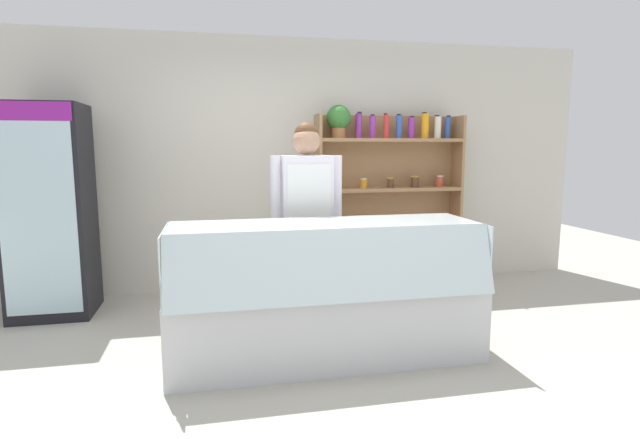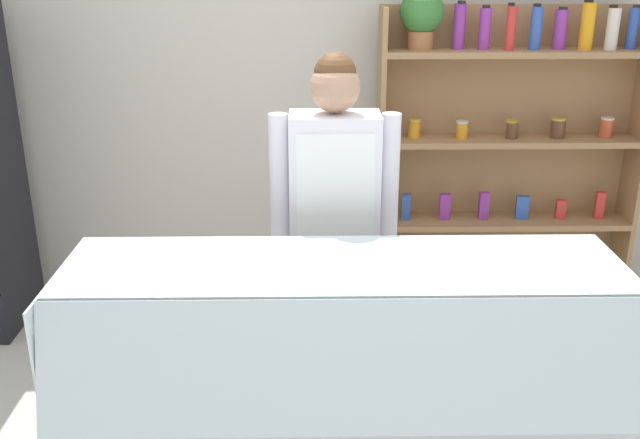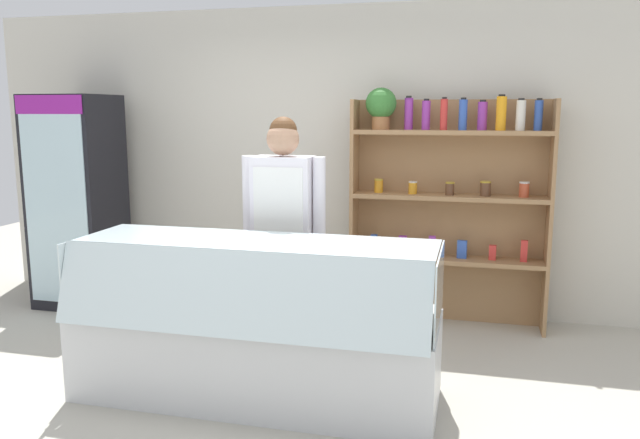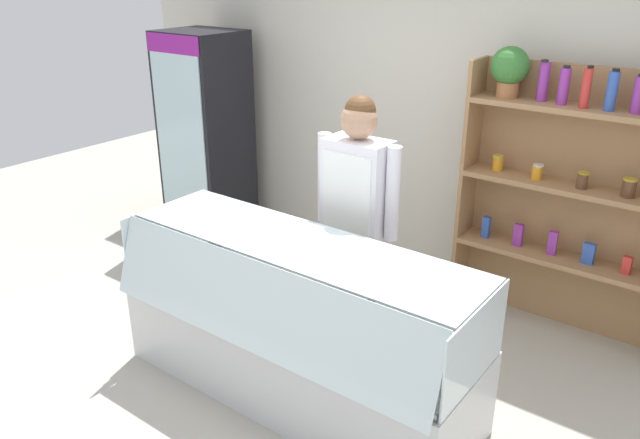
{
  "view_description": "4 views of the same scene",
  "coord_description": "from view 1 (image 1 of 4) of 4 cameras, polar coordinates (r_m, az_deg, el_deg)",
  "views": [
    {
      "loc": [
        -0.85,
        -3.46,
        1.56
      ],
      "look_at": [
        0.0,
        0.55,
        0.95
      ],
      "focal_mm": 28.0,
      "sensor_mm": 36.0,
      "label": 1
    },
    {
      "loc": [
        -0.21,
        -2.55,
        2.16
      ],
      "look_at": [
        -0.16,
        0.65,
        0.97
      ],
      "focal_mm": 40.0,
      "sensor_mm": 36.0,
      "label": 2
    },
    {
      "loc": [
        1.22,
        -3.51,
        1.79
      ],
      "look_at": [
        0.2,
        0.58,
        1.05
      ],
      "focal_mm": 35.0,
      "sensor_mm": 36.0,
      "label": 3
    },
    {
      "loc": [
        1.96,
        -2.48,
        2.5
      ],
      "look_at": [
        -0.39,
        0.66,
        0.87
      ],
      "focal_mm": 35.0,
      "sensor_mm": 36.0,
      "label": 4
    }
  ],
  "objects": [
    {
      "name": "ground_plane",
      "position": [
        3.89,
        1.7,
        -15.21
      ],
      "size": [
        12.0,
        12.0,
        0.0
      ],
      "primitive_type": "plane",
      "color": "#B7B2A3"
    },
    {
      "name": "shop_clerk",
      "position": [
        4.22,
        -1.53,
        1.44
      ],
      "size": [
        0.61,
        0.25,
        1.75
      ],
      "color": "#4C4233",
      "rests_on": "ground"
    },
    {
      "name": "drinks_fridge",
      "position": [
        5.17,
        -28.53,
        0.82
      ],
      "size": [
        0.69,
        0.63,
        1.93
      ],
      "color": "black",
      "rests_on": "ground"
    },
    {
      "name": "deli_display_case",
      "position": [
        3.75,
        0.55,
        -10.97
      ],
      "size": [
        2.26,
        0.81,
        1.01
      ],
      "color": "silver",
      "rests_on": "ground"
    },
    {
      "name": "shelving_unit",
      "position": [
        5.51,
        7.26,
        3.85
      ],
      "size": [
        1.61,
        0.29,
        1.98
      ],
      "color": "#9E754C",
      "rests_on": "ground"
    },
    {
      "name": "back_wall",
      "position": [
        5.54,
        -3.19,
        6.24
      ],
      "size": [
        6.8,
        0.1,
        2.7
      ],
      "primitive_type": "cube",
      "color": "beige",
      "rests_on": "ground"
    }
  ]
}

